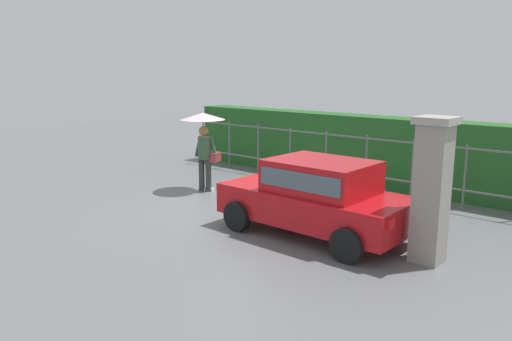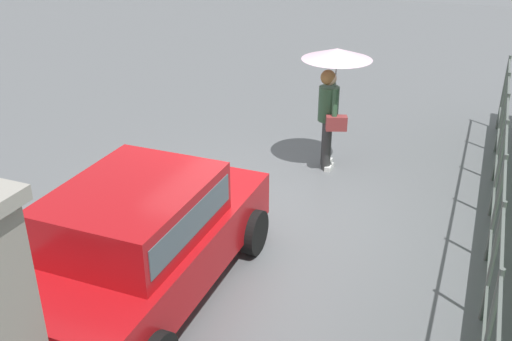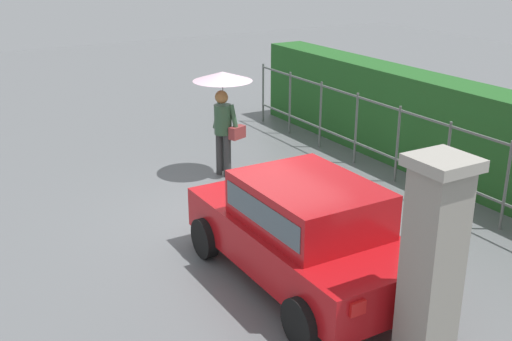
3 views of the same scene
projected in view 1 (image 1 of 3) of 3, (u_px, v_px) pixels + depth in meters
ground_plane at (248, 208)px, 11.36m from camera, size 40.00×40.00×0.00m
car at (317, 194)px, 9.40m from camera, size 3.74×1.87×1.48m
pedestrian at (204, 131)px, 12.78m from camera, size 1.15×1.15×2.06m
gate_pillar at (432, 189)px, 7.98m from camera, size 0.60×0.60×2.42m
fence_section at (345, 158)px, 13.16m from camera, size 11.32×0.05×1.50m
hedge_row at (364, 149)px, 13.85m from camera, size 12.27×0.90×1.90m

